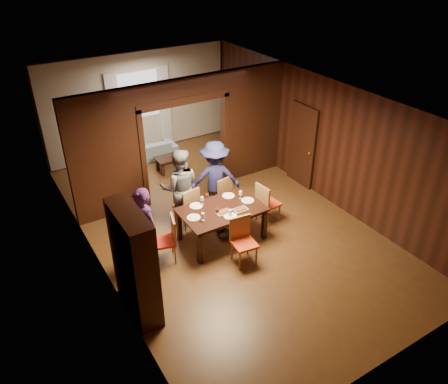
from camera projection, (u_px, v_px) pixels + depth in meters
floor at (220, 222)px, 9.86m from camera, size 9.00×9.00×0.00m
ceiling at (219, 98)px, 8.37m from camera, size 5.50×9.00×0.02m
room_walls at (179, 132)px, 10.47m from camera, size 5.52×9.01×2.90m
person_purple at (144, 231)px, 8.09m from camera, size 0.61×0.74×1.75m
person_grey at (180, 188)px, 9.41m from camera, size 1.08×0.98×1.80m
person_navy at (215, 178)px, 9.81m from camera, size 1.31×1.05×1.77m
sofa at (146, 151)px, 12.47m from camera, size 1.80×0.78×0.52m
serving_bowl at (224, 205)px, 9.02m from camera, size 0.32×0.32×0.08m
dining_table at (222, 224)px, 9.15m from camera, size 1.71×1.06×0.76m
coffee_table at (171, 163)px, 11.92m from camera, size 0.80×0.50×0.40m
chair_left at (164, 240)px, 8.51m from camera, size 0.55×0.55×0.97m
chair_right at (269, 202)px, 9.68m from camera, size 0.48×0.48×0.97m
chair_far_l at (186, 206)px, 9.55m from camera, size 0.52×0.52×0.97m
chair_far_r at (219, 194)px, 10.00m from camera, size 0.52×0.52×0.97m
chair_near at (244, 242)px, 8.44m from camera, size 0.49×0.49×0.97m
hutch at (135, 263)px, 7.12m from camera, size 0.40×1.20×2.00m
door_right at (302, 146)px, 10.90m from camera, size 0.06×0.90×2.10m
window_far at (138, 95)px, 12.23m from camera, size 1.20×0.03×1.30m
curtain_left at (115, 116)px, 12.10m from camera, size 0.35×0.06×2.40m
curtain_right at (164, 106)px, 12.77m from camera, size 0.35×0.06×2.40m
plate_left at (194, 217)px, 8.67m from camera, size 0.27×0.27×0.01m
plate_far_l at (196, 206)px, 9.04m from camera, size 0.27×0.27×0.01m
plate_far_r at (228, 196)px, 9.39m from camera, size 0.27×0.27×0.01m
plate_right at (248, 200)px, 9.22m from camera, size 0.27×0.27×0.01m
plate_near at (230, 216)px, 8.72m from camera, size 0.27×0.27×0.01m
platter_a at (223, 212)px, 8.82m from camera, size 0.30×0.20×0.04m
platter_b at (241, 209)px, 8.91m from camera, size 0.30×0.20×0.04m
wineglass_left at (203, 217)px, 8.54m from camera, size 0.08×0.08×0.18m
wineglass_far at (202, 201)px, 9.06m from camera, size 0.08×0.08×0.18m
wineglass_right at (241, 195)px, 9.25m from camera, size 0.08×0.08×0.18m
tumbler at (230, 213)px, 8.70m from camera, size 0.07×0.07×0.14m
condiment_jar at (217, 210)px, 8.80m from camera, size 0.08×0.08×0.11m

